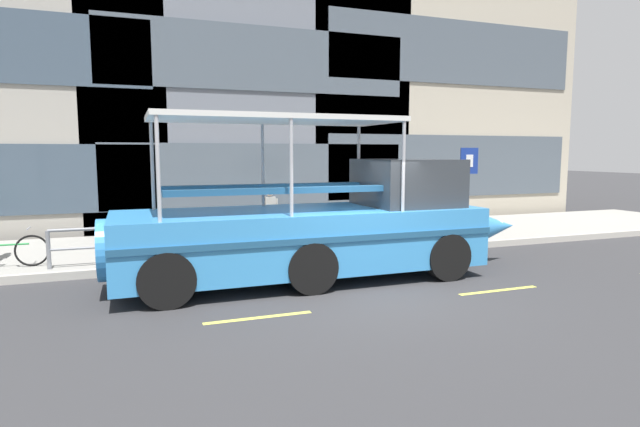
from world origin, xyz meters
TOP-DOWN VIEW (x-y plane):
  - ground_plane at (0.00, 0.00)m, footprint 120.00×120.00m
  - sidewalk at (0.00, 5.60)m, footprint 32.00×4.80m
  - curb_edge at (0.00, 3.11)m, footprint 32.00×0.18m
  - lane_centreline at (-0.00, -0.82)m, footprint 25.80×0.12m
  - curb_guardrail at (-0.62, 3.45)m, footprint 10.81×0.09m
  - parking_sign at (5.06, 3.86)m, footprint 0.60×0.12m
  - leaned_bicycle at (-6.89, 3.91)m, footprint 1.74×0.46m
  - duck_tour_boat at (-0.37, 1.36)m, footprint 9.48×2.52m
  - pedestrian_near_bow at (2.62, 4.89)m, footprint 0.30×0.43m
  - pedestrian_mid_left at (-0.67, 4.91)m, footprint 0.44×0.21m

SIDE VIEW (x-z plane):
  - ground_plane at x=0.00m, z-range 0.00..0.00m
  - lane_centreline at x=0.00m, z-range 0.00..0.01m
  - sidewalk at x=0.00m, z-range 0.00..0.18m
  - curb_edge at x=0.00m, z-range 0.00..0.18m
  - leaned_bicycle at x=-6.89m, z-range 0.08..1.04m
  - curb_guardrail at x=-0.62m, z-range 0.33..1.20m
  - pedestrian_mid_left at x=-0.67m, z-range 0.34..1.86m
  - duck_tour_boat at x=-0.37m, z-range -0.60..2.81m
  - pedestrian_near_bow at x=2.62m, z-range 0.35..2.01m
  - parking_sign at x=5.06m, z-range 0.65..3.30m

